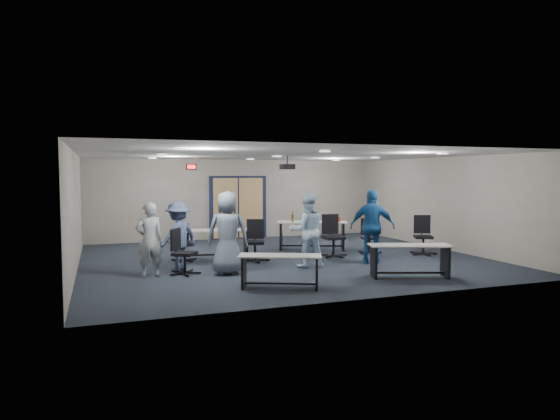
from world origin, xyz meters
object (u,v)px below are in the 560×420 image
object	(u,v)px
table_back_right	(312,230)
person_lightblue	(307,230)
chair_loose_left	(185,252)
person_back	(178,236)
table_back_left	(214,239)
chair_back_a	(184,243)
person_plaid	(228,233)
person_gray	(149,240)
chair_back_c	(334,236)
chair_loose_right	(423,235)
table_front_left	(280,266)
chair_back_b	(255,241)
table_front_right	(410,255)
person_navy	(372,227)
chair_back_d	(369,236)

from	to	relation	value
table_back_right	person_lightblue	xyz separation A→B (m)	(-1.21, -2.49, 0.30)
chair_loose_left	person_back	size ratio (longest dim) A/B	0.64
table_back_left	person_back	size ratio (longest dim) A/B	1.23
chair_back_a	person_plaid	size ratio (longest dim) A/B	0.51
chair_back_a	person_gray	size ratio (longest dim) A/B	0.59
chair_back_c	chair_loose_right	bearing A→B (deg)	-9.56
table_front_left	chair_back_c	distance (m)	3.95
person_gray	person_back	world-z (taller)	person_gray
chair_back_b	chair_loose_left	xyz separation A→B (m)	(-1.93, -1.06, -0.02)
chair_back_b	person_plaid	bearing A→B (deg)	-108.03
person_plaid	chair_back_b	bearing A→B (deg)	-112.09
table_front_right	table_back_right	world-z (taller)	table_back_right
chair_back_a	table_back_left	bearing A→B (deg)	-0.64
person_back	chair_loose_left	bearing A→B (deg)	64.04
person_gray	person_navy	bearing A→B (deg)	167.71
table_back_right	person_plaid	xyz separation A→B (m)	(-3.19, -2.70, 0.34)
table_front_right	chair_back_d	size ratio (longest dim) A/B	1.88
table_back_left	chair_loose_left	world-z (taller)	chair_loose_left
chair_back_b	chair_back_c	xyz separation A→B (m)	(2.17, -0.03, 0.04)
table_front_right	person_plaid	bearing A→B (deg)	174.30
chair_loose_left	person_gray	distance (m)	0.80
table_front_left	chair_back_b	world-z (taller)	chair_back_b
chair_back_d	person_gray	world-z (taller)	person_gray
chair_back_a	chair_back_c	bearing A→B (deg)	-20.85
table_front_right	person_back	size ratio (longest dim) A/B	1.15
person_gray	chair_back_b	bearing A→B (deg)	-168.48
table_front_left	chair_back_a	xyz separation A→B (m)	(-1.26, 3.65, 0.03)
chair_back_c	table_front_left	bearing A→B (deg)	-128.79
chair_loose_right	person_navy	bearing A→B (deg)	-134.51
person_lightblue	person_navy	world-z (taller)	person_navy
table_back_right	person_back	bearing A→B (deg)	-132.38
chair_back_a	chair_back_d	world-z (taller)	chair_back_d
chair_back_c	person_navy	xyz separation A→B (m)	(0.44, -1.24, 0.35)
table_front_left	chair_back_d	xyz separation A→B (m)	(3.77, 3.12, 0.05)
person_navy	table_back_right	bearing A→B (deg)	-48.13
table_front_left	person_navy	size ratio (longest dim) A/B	0.91
table_front_left	table_back_right	distance (m)	5.07
person_plaid	chair_loose_right	bearing A→B (deg)	-156.46
person_gray	person_plaid	xyz separation A→B (m)	(1.64, -0.29, 0.12)
table_front_left	table_front_right	size ratio (longest dim) A/B	0.92
chair_back_b	person_gray	world-z (taller)	person_gray
table_back_right	chair_loose_left	distance (m)	4.75
person_gray	person_lightblue	bearing A→B (deg)	168.89
chair_back_c	table_back_left	bearing A→B (deg)	167.20
chair_back_b	chair_back_c	bearing A→B (deg)	18.86
chair_back_a	chair_loose_left	distance (m)	1.72
chair_loose_left	person_gray	bearing A→B (deg)	124.28
table_back_left	person_gray	distance (m)	2.60
chair_back_c	chair_back_a	bearing A→B (deg)	172.37
chair_back_d	person_lightblue	bearing A→B (deg)	-134.96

